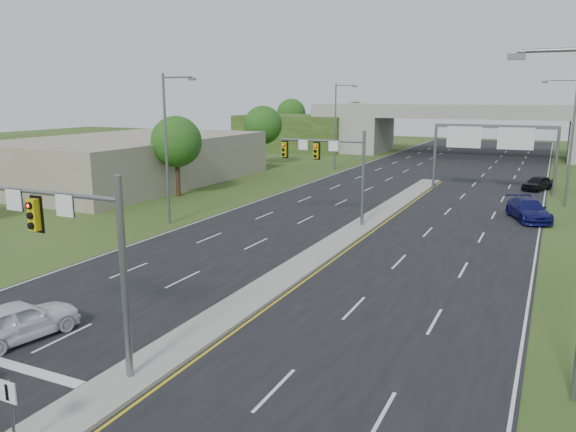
# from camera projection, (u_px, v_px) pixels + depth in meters

# --- Properties ---
(ground) EXTENTS (240.00, 240.00, 0.00)m
(ground) POSITION_uv_depth(u_px,v_px,m) (131.00, 380.00, 18.96)
(ground) COLOR #2B3F16
(ground) RESTS_ON ground
(road) EXTENTS (24.00, 160.00, 0.02)m
(road) POSITION_uv_depth(u_px,v_px,m) (397.00, 204.00, 49.87)
(road) COLOR black
(road) RESTS_ON ground
(median) EXTENTS (2.00, 54.00, 0.16)m
(median) POSITION_uv_depth(u_px,v_px,m) (353.00, 232.00, 39.25)
(median) COLOR gray
(median) RESTS_ON road
(lane_markings) EXTENTS (23.72, 160.00, 0.01)m
(lane_markings) POSITION_uv_depth(u_px,v_px,m) (370.00, 216.00, 44.74)
(lane_markings) COLOR gold
(lane_markings) RESTS_ON road
(signal_mast_near) EXTENTS (6.62, 0.60, 7.00)m
(signal_mast_near) POSITION_uv_depth(u_px,v_px,m) (68.00, 238.00, 18.85)
(signal_mast_near) COLOR slate
(signal_mast_near) RESTS_ON ground
(signal_mast_far) EXTENTS (6.62, 0.60, 7.00)m
(signal_mast_far) POSITION_uv_depth(u_px,v_px,m) (333.00, 161.00, 40.93)
(signal_mast_far) COLOR slate
(signal_mast_far) RESTS_ON ground
(keep_right_sign) EXTENTS (0.60, 0.13, 2.20)m
(keep_right_sign) POSITION_uv_depth(u_px,v_px,m) (10.00, 405.00, 14.64)
(keep_right_sign) COLOR slate
(keep_right_sign) RESTS_ON ground
(sign_gantry) EXTENTS (11.58, 0.44, 6.67)m
(sign_gantry) POSITION_uv_depth(u_px,v_px,m) (492.00, 140.00, 54.73)
(sign_gantry) COLOR slate
(sign_gantry) RESTS_ON ground
(overpass) EXTENTS (80.00, 14.00, 8.10)m
(overpass) POSITION_uv_depth(u_px,v_px,m) (471.00, 134.00, 88.87)
(overpass) COLOR gray
(overpass) RESTS_ON ground
(lightpole_l_mid) EXTENTS (2.85, 0.25, 11.00)m
(lightpole_l_mid) POSITION_uv_depth(u_px,v_px,m) (168.00, 142.00, 40.92)
(lightpole_l_mid) COLOR slate
(lightpole_l_mid) RESTS_ON ground
(lightpole_l_far) EXTENTS (2.85, 0.25, 11.00)m
(lightpole_l_far) POSITION_uv_depth(u_px,v_px,m) (337.00, 122.00, 71.83)
(lightpole_l_far) COLOR slate
(lightpole_l_far) RESTS_ON ground
(lightpole_r_far) EXTENTS (2.85, 0.25, 11.00)m
(lightpole_r_far) POSITION_uv_depth(u_px,v_px,m) (570.00, 136.00, 47.43)
(lightpole_r_far) COLOR slate
(lightpole_r_far) RESTS_ON ground
(tree_l_near) EXTENTS (4.80, 4.80, 7.60)m
(tree_l_near) POSITION_uv_depth(u_px,v_px,m) (176.00, 142.00, 52.76)
(tree_l_near) COLOR #382316
(tree_l_near) RESTS_ON ground
(tree_l_mid) EXTENTS (5.20, 5.20, 8.12)m
(tree_l_mid) POSITION_uv_depth(u_px,v_px,m) (263.00, 125.00, 76.44)
(tree_l_mid) COLOR #382316
(tree_l_mid) RESTS_ON ground
(tree_back_a) EXTENTS (6.00, 6.00, 8.85)m
(tree_back_a) POSITION_uv_depth(u_px,v_px,m) (291.00, 113.00, 116.69)
(tree_back_a) COLOR #382316
(tree_back_a) RESTS_ON ground
(tree_back_b) EXTENTS (5.60, 5.60, 8.32)m
(tree_back_b) POSITION_uv_depth(u_px,v_px,m) (355.00, 116.00, 110.89)
(tree_back_b) COLOR #382316
(tree_back_b) RESTS_ON ground
(commercial_building) EXTENTS (18.00, 30.00, 5.00)m
(commercial_building) POSITION_uv_depth(u_px,v_px,m) (131.00, 160.00, 61.93)
(commercial_building) COLOR gray
(commercial_building) RESTS_ON ground
(car_white) EXTENTS (2.75, 4.95, 1.59)m
(car_white) POSITION_uv_depth(u_px,v_px,m) (18.00, 320.00, 21.92)
(car_white) COLOR white
(car_white) RESTS_ON road
(car_far_b) EXTENTS (4.08, 5.98, 1.61)m
(car_far_b) POSITION_uv_depth(u_px,v_px,m) (529.00, 210.00, 43.15)
(car_far_b) COLOR #0D0E4F
(car_far_b) RESTS_ON road
(car_far_c) EXTENTS (3.27, 4.61, 1.46)m
(car_far_c) POSITION_uv_depth(u_px,v_px,m) (538.00, 183.00, 56.92)
(car_far_c) COLOR black
(car_far_c) RESTS_ON road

